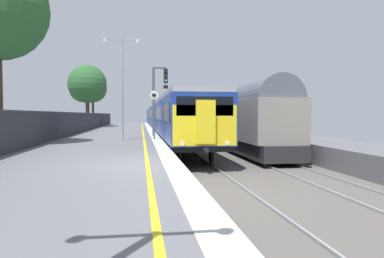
# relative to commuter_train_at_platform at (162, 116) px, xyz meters

# --- Properties ---
(ground) EXTENTS (17.40, 110.00, 1.21)m
(ground) POSITION_rel_commuter_train_at_platform_xyz_m (0.54, -34.28, -1.88)
(ground) COLOR slate
(commuter_train_at_platform) EXTENTS (2.83, 61.08, 3.81)m
(commuter_train_at_platform) POSITION_rel_commuter_train_at_platform_xyz_m (0.00, 0.00, 0.00)
(commuter_train_at_platform) COLOR navy
(commuter_train_at_platform) RESTS_ON ground
(freight_train_adjacent_track) EXTENTS (2.60, 57.79, 4.38)m
(freight_train_adjacent_track) POSITION_rel_commuter_train_at_platform_xyz_m (4.00, -0.50, 0.12)
(freight_train_adjacent_track) COLOR #232326
(freight_train_adjacent_track) RESTS_ON ground
(signal_gantry) EXTENTS (1.10, 0.24, 4.76)m
(signal_gantry) POSITION_rel_commuter_train_at_platform_xyz_m (-1.46, -19.84, 1.71)
(signal_gantry) COLOR #47474C
(signal_gantry) RESTS_ON ground
(speed_limit_sign) EXTENTS (0.59, 0.08, 2.91)m
(speed_limit_sign) POSITION_rel_commuter_train_at_platform_xyz_m (-1.85, -23.57, 0.58)
(speed_limit_sign) COLOR #59595B
(speed_limit_sign) RESTS_ON ground
(platform_lamp_mid) EXTENTS (2.00, 0.20, 5.78)m
(platform_lamp_mid) POSITION_rel_commuter_train_at_platform_xyz_m (-3.67, -24.33, 2.13)
(platform_lamp_mid) COLOR #93999E
(platform_lamp_mid) RESTS_ON ground
(background_tree_left) EXTENTS (3.68, 3.68, 6.77)m
(background_tree_left) POSITION_rel_commuter_train_at_platform_xyz_m (-8.80, 4.31, 3.56)
(background_tree_left) COLOR #473323
(background_tree_left) RESTS_ON ground
(background_tree_right) EXTENTS (4.54, 4.54, 7.39)m
(background_tree_right) POSITION_rel_commuter_train_at_platform_xyz_m (-9.04, -0.62, 3.69)
(background_tree_right) COLOR #473323
(background_tree_right) RESTS_ON ground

